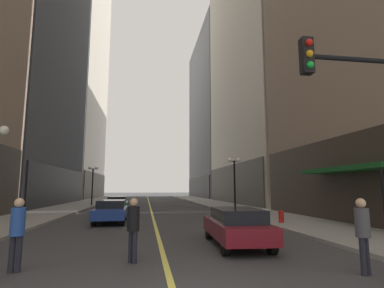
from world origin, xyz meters
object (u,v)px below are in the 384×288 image
(pedestrian_with_orange_bag, at_px, (363,229))
(pedestrian_in_blue_hoodie, at_px, (17,228))
(car_maroon, at_px, (236,225))
(street_lamp_right_mid, at_px, (234,173))
(street_lamp_left_far, at_px, (93,177))
(fire_hydrant_right, at_px, (281,218))
(car_green, at_px, (117,204))
(pedestrian_in_black_coat, at_px, (133,225))
(car_blue, at_px, (111,210))

(pedestrian_with_orange_bag, bearing_deg, pedestrian_in_blue_hoodie, 169.81)
(car_maroon, bearing_deg, street_lamp_right_mid, 73.57)
(street_lamp_left_far, distance_m, fire_hydrant_right, 23.50)
(car_green, xyz_separation_m, pedestrian_in_black_coat, (2.01, -18.28, 0.31))
(pedestrian_in_black_coat, distance_m, street_lamp_left_far, 27.26)
(street_lamp_left_far, height_order, fire_hydrant_right, street_lamp_left_far)
(street_lamp_left_far, xyz_separation_m, street_lamp_right_mid, (12.80, -11.99, 0.00))
(pedestrian_with_orange_bag, relative_size, pedestrian_in_blue_hoodie, 1.00)
(car_maroon, bearing_deg, fire_hydrant_right, 52.50)
(pedestrian_with_orange_bag, bearing_deg, car_green, 110.32)
(pedestrian_with_orange_bag, relative_size, pedestrian_in_black_coat, 1.02)
(pedestrian_in_black_coat, xyz_separation_m, pedestrian_in_blue_hoodie, (-2.81, -0.55, 0.02))
(car_blue, height_order, pedestrian_in_blue_hoodie, pedestrian_in_blue_hoodie)
(street_lamp_right_mid, bearing_deg, car_green, 158.47)
(street_lamp_left_far, xyz_separation_m, fire_hydrant_right, (13.30, -19.16, -2.86))
(car_maroon, xyz_separation_m, pedestrian_with_orange_bag, (1.96, -3.95, 0.33))
(street_lamp_right_mid, bearing_deg, car_blue, -153.34)
(car_blue, height_order, street_lamp_left_far, street_lamp_left_far)
(car_maroon, distance_m, fire_hydrant_right, 6.98)
(car_green, distance_m, pedestrian_in_black_coat, 18.39)
(pedestrian_in_blue_hoodie, relative_size, fire_hydrant_right, 2.24)
(pedestrian_in_black_coat, bearing_deg, car_maroon, 28.26)
(pedestrian_in_blue_hoodie, xyz_separation_m, street_lamp_left_far, (-2.69, 27.15, 2.21))
(pedestrian_in_black_coat, xyz_separation_m, fire_hydrant_right, (7.80, 7.44, -0.63))
(street_lamp_left_far, bearing_deg, street_lamp_right_mid, -43.14)
(car_blue, bearing_deg, pedestrian_with_orange_bag, -59.45)
(fire_hydrant_right, bearing_deg, pedestrian_with_orange_bag, -103.55)
(pedestrian_with_orange_bag, xyz_separation_m, pedestrian_in_black_coat, (-5.51, 2.04, -0.02))
(car_green, height_order, fire_hydrant_right, car_green)
(car_green, bearing_deg, pedestrian_with_orange_bag, -69.68)
(pedestrian_with_orange_bag, xyz_separation_m, fire_hydrant_right, (2.29, 9.48, -0.65))
(car_green, relative_size, fire_hydrant_right, 5.41)
(car_blue, relative_size, pedestrian_with_orange_bag, 2.41)
(pedestrian_in_black_coat, height_order, fire_hydrant_right, pedestrian_in_black_coat)
(car_blue, height_order, car_green, same)
(car_maroon, bearing_deg, street_lamp_left_far, 110.14)
(pedestrian_in_blue_hoodie, distance_m, street_lamp_left_far, 27.37)
(pedestrian_in_blue_hoodie, bearing_deg, fire_hydrant_right, 36.97)
(pedestrian_in_blue_hoodie, distance_m, fire_hydrant_right, 13.30)
(fire_hydrant_right, bearing_deg, car_green, 132.14)
(car_green, distance_m, street_lamp_left_far, 9.37)
(pedestrian_with_orange_bag, xyz_separation_m, street_lamp_left_far, (-11.01, 28.64, 2.21))
(car_blue, xyz_separation_m, car_green, (-0.35, 8.17, -0.00))
(street_lamp_right_mid, bearing_deg, street_lamp_left_far, 136.86)
(car_blue, xyz_separation_m, pedestrian_with_orange_bag, (7.17, -12.15, 0.33))
(car_green, height_order, pedestrian_in_blue_hoodie, pedestrian_in_blue_hoodie)
(pedestrian_in_black_coat, bearing_deg, street_lamp_left_far, 101.69)
(car_green, height_order, street_lamp_right_mid, street_lamp_right_mid)
(car_maroon, distance_m, car_blue, 9.72)
(car_maroon, distance_m, street_lamp_right_mid, 13.48)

